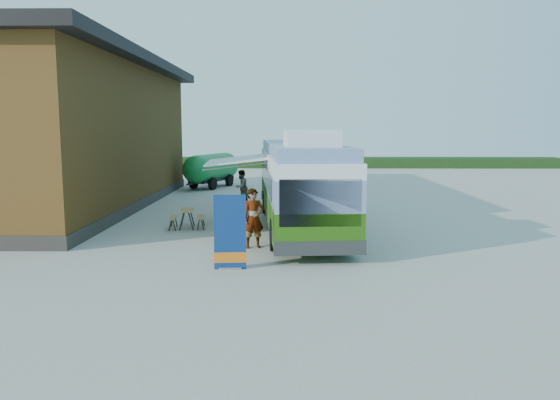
{
  "coord_description": "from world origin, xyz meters",
  "views": [
    {
      "loc": [
        0.71,
        -17.25,
        3.98
      ],
      "look_at": [
        0.43,
        2.2,
        1.4
      ],
      "focal_mm": 35.0,
      "sensor_mm": 36.0,
      "label": 1
    }
  ],
  "objects_px": {
    "person_b": "(241,187)",
    "person_a": "(253,218)",
    "banner": "(230,239)",
    "slurry_tanker": "(212,168)",
    "picnic_table": "(187,214)",
    "bus": "(299,181)"
  },
  "relations": [
    {
      "from": "person_b",
      "to": "person_a",
      "type": "bearing_deg",
      "value": 38.74
    },
    {
      "from": "banner",
      "to": "slurry_tanker",
      "type": "relative_size",
      "value": 0.37
    },
    {
      "from": "slurry_tanker",
      "to": "picnic_table",
      "type": "bearing_deg",
      "value": -65.2
    },
    {
      "from": "bus",
      "to": "person_b",
      "type": "distance_m",
      "value": 7.46
    },
    {
      "from": "picnic_table",
      "to": "slurry_tanker",
      "type": "height_order",
      "value": "slurry_tanker"
    },
    {
      "from": "person_b",
      "to": "slurry_tanker",
      "type": "bearing_deg",
      "value": -129.81
    },
    {
      "from": "banner",
      "to": "person_a",
      "type": "height_order",
      "value": "banner"
    },
    {
      "from": "person_a",
      "to": "slurry_tanker",
      "type": "relative_size",
      "value": 0.34
    },
    {
      "from": "bus",
      "to": "picnic_table",
      "type": "xyz_separation_m",
      "value": [
        -4.47,
        -0.32,
        -1.3
      ]
    },
    {
      "from": "person_a",
      "to": "slurry_tanker",
      "type": "height_order",
      "value": "slurry_tanker"
    },
    {
      "from": "picnic_table",
      "to": "person_b",
      "type": "distance_m",
      "value": 7.3
    },
    {
      "from": "bus",
      "to": "person_a",
      "type": "height_order",
      "value": "bus"
    },
    {
      "from": "banner",
      "to": "picnic_table",
      "type": "distance_m",
      "value": 6.73
    },
    {
      "from": "bus",
      "to": "person_b",
      "type": "bearing_deg",
      "value": 108.85
    },
    {
      "from": "bus",
      "to": "slurry_tanker",
      "type": "distance_m",
      "value": 15.71
    },
    {
      "from": "bus",
      "to": "banner",
      "type": "relative_size",
      "value": 6.05
    },
    {
      "from": "slurry_tanker",
      "to": "banner",
      "type": "bearing_deg",
      "value": -60.07
    },
    {
      "from": "bus",
      "to": "slurry_tanker",
      "type": "xyz_separation_m",
      "value": [
        -5.56,
        14.69,
        -0.57
      ]
    },
    {
      "from": "person_a",
      "to": "person_b",
      "type": "relative_size",
      "value": 1.11
    },
    {
      "from": "person_a",
      "to": "slurry_tanker",
      "type": "xyz_separation_m",
      "value": [
        -3.95,
        18.49,
        0.3
      ]
    },
    {
      "from": "picnic_table",
      "to": "person_b",
      "type": "bearing_deg",
      "value": 70.16
    },
    {
      "from": "bus",
      "to": "person_a",
      "type": "xyz_separation_m",
      "value": [
        -1.6,
        -3.8,
        -0.87
      ]
    }
  ]
}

